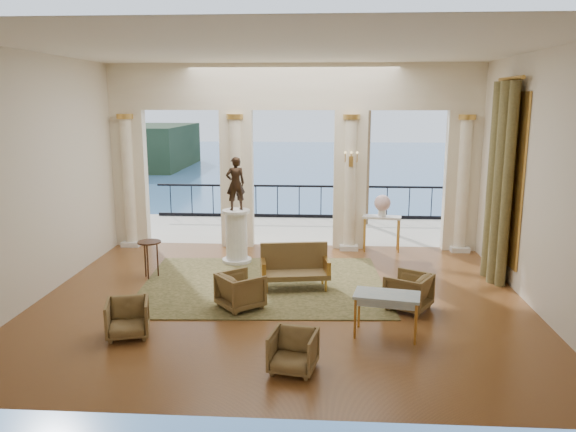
# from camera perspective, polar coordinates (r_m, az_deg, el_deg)

# --- Properties ---
(floor) EXTENTS (9.00, 9.00, 0.00)m
(floor) POSITION_cam_1_polar(r_m,az_deg,el_deg) (10.58, -0.65, -8.44)
(floor) COLOR #442512
(floor) RESTS_ON ground
(room_walls) EXTENTS (9.00, 9.00, 9.00)m
(room_walls) POSITION_cam_1_polar(r_m,az_deg,el_deg) (8.85, -1.23, 6.73)
(room_walls) COLOR beige
(room_walls) RESTS_ON ground
(arcade) EXTENTS (9.00, 0.56, 4.50)m
(arcade) POSITION_cam_1_polar(r_m,az_deg,el_deg) (13.79, 0.52, 7.31)
(arcade) COLOR beige
(arcade) RESTS_ON ground
(terrace) EXTENTS (10.00, 3.60, 0.10)m
(terrace) POSITION_cam_1_polar(r_m,az_deg,el_deg) (16.15, 0.89, -1.49)
(terrace) COLOR #BEB2A1
(terrace) RESTS_ON ground
(balustrade) EXTENTS (9.00, 0.06, 1.03)m
(balustrade) POSITION_cam_1_polar(r_m,az_deg,el_deg) (17.62, 1.14, 1.15)
(balustrade) COLOR black
(balustrade) RESTS_ON terrace
(palm_tree) EXTENTS (2.00, 2.00, 4.50)m
(palm_tree) POSITION_cam_1_polar(r_m,az_deg,el_deg) (16.56, 8.19, 13.16)
(palm_tree) COLOR #4C3823
(palm_tree) RESTS_ON terrace
(headland) EXTENTS (22.00, 18.00, 6.00)m
(headland) POSITION_cam_1_polar(r_m,az_deg,el_deg) (85.87, -17.48, 6.79)
(headland) COLOR black
(headland) RESTS_ON sea
(sea) EXTENTS (160.00, 160.00, 0.00)m
(sea) POSITION_cam_1_polar(r_m,az_deg,el_deg) (70.57, 3.01, 3.90)
(sea) COLOR #2D5989
(sea) RESTS_ON ground
(curtain) EXTENTS (0.33, 1.40, 4.09)m
(curtain) POSITION_cam_1_polar(r_m,az_deg,el_deg) (12.05, 20.70, 3.21)
(curtain) COLOR brown
(curtain) RESTS_ON ground
(window_frame) EXTENTS (0.04, 1.60, 3.40)m
(window_frame) POSITION_cam_1_polar(r_m,az_deg,el_deg) (12.09, 21.57, 3.56)
(window_frame) COLOR gold
(window_frame) RESTS_ON room_walls
(wall_sconce) EXTENTS (0.30, 0.11, 0.33)m
(wall_sconce) POSITION_cam_1_polar(r_m,az_deg,el_deg) (13.50, 6.42, 5.63)
(wall_sconce) COLOR gold
(wall_sconce) RESTS_ON arcade
(rug) EXTENTS (5.01, 4.00, 0.02)m
(rug) POSITION_cam_1_polar(r_m,az_deg,el_deg) (11.37, -2.48, -6.95)
(rug) COLOR #2F3417
(rug) RESTS_ON ground
(armchair_a) EXTENTS (0.77, 0.75, 0.66)m
(armchair_a) POSITION_cam_1_polar(r_m,az_deg,el_deg) (9.25, -15.99, -9.78)
(armchair_a) COLOR #4D3D20
(armchair_a) RESTS_ON ground
(armchair_b) EXTENTS (0.71, 0.68, 0.63)m
(armchair_b) POSITION_cam_1_polar(r_m,az_deg,el_deg) (7.86, 0.53, -13.40)
(armchair_b) COLOR #4D3D20
(armchair_b) RESTS_ON ground
(armchair_c) EXTENTS (0.92, 0.94, 0.72)m
(armchair_c) POSITION_cam_1_polar(r_m,az_deg,el_deg) (10.21, 12.13, -7.34)
(armchair_c) COLOR #4D3D20
(armchair_c) RESTS_ON ground
(armchair_d) EXTENTS (0.94, 0.95, 0.71)m
(armchair_d) POSITION_cam_1_polar(r_m,az_deg,el_deg) (10.07, -4.83, -7.40)
(armchair_d) COLOR #4D3D20
(armchair_d) RESTS_ON ground
(settee) EXTENTS (1.40, 0.77, 0.88)m
(settee) POSITION_cam_1_polar(r_m,az_deg,el_deg) (11.06, 0.69, -5.16)
(settee) COLOR #4D3D20
(settee) RESTS_ON ground
(game_table) EXTENTS (1.09, 0.73, 0.69)m
(game_table) POSITION_cam_1_polar(r_m,az_deg,el_deg) (8.96, 10.01, -8.23)
(game_table) COLOR #97B4BF
(game_table) RESTS_ON ground
(pedestal) EXTENTS (0.67, 0.67, 1.22)m
(pedestal) POSITION_cam_1_polar(r_m,az_deg,el_deg) (12.77, -5.25, -2.18)
(pedestal) COLOR silver
(pedestal) RESTS_ON ground
(statue) EXTENTS (0.51, 0.44, 1.19)m
(statue) POSITION_cam_1_polar(r_m,az_deg,el_deg) (12.53, -5.35, 3.29)
(statue) COLOR black
(statue) RESTS_ON pedestal
(console_table) EXTENTS (0.96, 0.50, 0.87)m
(console_table) POSITION_cam_1_polar(r_m,az_deg,el_deg) (13.84, 9.51, -0.62)
(console_table) COLOR silver
(console_table) RESTS_ON ground
(urn) EXTENTS (0.39, 0.39, 0.52)m
(urn) POSITION_cam_1_polar(r_m,az_deg,el_deg) (13.76, 9.57, 1.20)
(urn) COLOR white
(urn) RESTS_ON console_table
(side_table) EXTENTS (0.48, 0.48, 0.79)m
(side_table) POSITION_cam_1_polar(r_m,az_deg,el_deg) (11.95, -13.90, -3.03)
(side_table) COLOR black
(side_table) RESTS_ON ground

